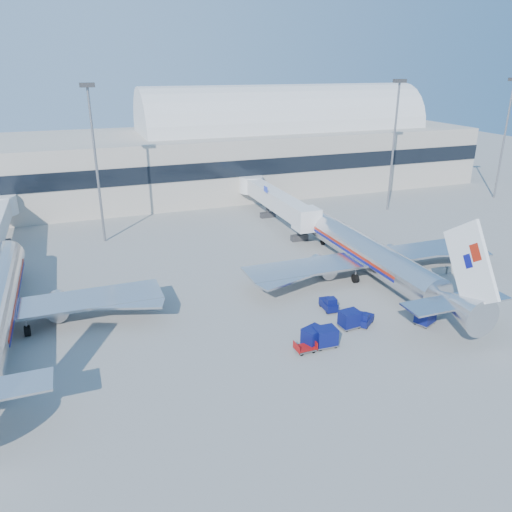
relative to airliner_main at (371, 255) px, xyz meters
name	(u,v)px	position (x,y,z in m)	size (l,w,h in m)	color
ground	(313,304)	(-10.00, -4.51, -2.93)	(260.00, 260.00, 0.00)	gray
terminal	(124,159)	(-23.60, 51.46, 4.60)	(170.00, 28.15, 21.00)	#B2AA9E
airliner_main	(371,255)	(0.00, 0.00, 0.00)	(32.00, 37.26, 12.07)	silver
jetbridge_near	(273,198)	(-2.40, 26.30, 1.00)	(4.40, 27.50, 6.25)	silver
mast_west	(94,141)	(-30.00, 25.49, 11.87)	(2.00, 1.20, 22.60)	slate
mast_east	(395,127)	(20.00, 25.49, 11.87)	(2.00, 1.20, 22.60)	slate
mast_far_east	(507,121)	(45.00, 25.49, 11.87)	(2.00, 1.20, 22.60)	slate
barrier_near	(435,272)	(8.00, -2.51, -2.48)	(3.00, 0.55, 0.90)	#9E9E96
barrier_mid	(456,268)	(11.30, -2.51, -2.48)	(3.00, 0.55, 0.90)	#9E9E96
barrier_far	(476,265)	(14.60, -2.51, -2.48)	(3.00, 0.55, 0.90)	#9E9E96
tug_lead	(365,319)	(-7.22, -10.60, -2.26)	(2.44, 2.24, 1.45)	#090F4A
tug_right	(439,297)	(3.21, -9.14, -2.19)	(2.77, 2.03, 1.62)	#090F4A
tug_left	(329,304)	(-9.09, -6.35, -2.19)	(1.39, 2.54, 1.61)	#090F4A
cart_train_a	(350,319)	(-8.94, -10.48, -1.96)	(2.22, 1.78, 1.82)	#090F4A
cart_train_b	(325,337)	(-12.92, -12.82, -1.92)	(2.21, 1.72, 1.89)	#090F4A
cart_train_c	(313,336)	(-13.93, -12.33, -1.95)	(2.51, 2.23, 1.83)	#090F4A
cart_solo_near	(425,316)	(-1.32, -12.55, -1.97)	(2.49, 2.24, 1.80)	#090F4A
cart_solo_far	(464,301)	(5.09, -10.96, -2.12)	(2.03, 1.77, 1.50)	#090F4A
cart_open_red	(305,348)	(-15.10, -13.07, -2.56)	(1.97, 1.42, 0.52)	slate
ramp_worker	(488,314)	(5.30, -14.17, -2.13)	(0.58, 0.38, 1.59)	#AAF119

